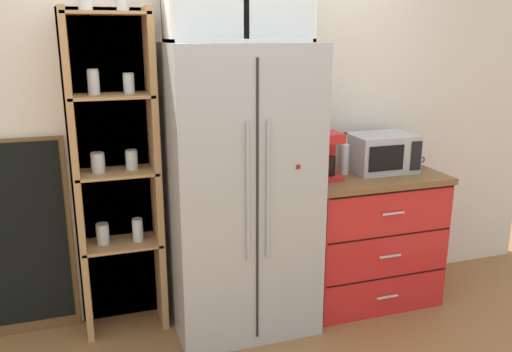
# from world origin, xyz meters

# --- Properties ---
(ground_plane) EXTENTS (10.77, 10.77, 0.00)m
(ground_plane) POSITION_xyz_m (0.00, 0.00, 0.00)
(ground_plane) COLOR olive
(wall_back_cream) EXTENTS (5.06, 0.10, 2.55)m
(wall_back_cream) POSITION_xyz_m (0.00, 0.40, 1.27)
(wall_back_cream) COLOR silver
(wall_back_cream) RESTS_ON ground
(refrigerator) EXTENTS (0.88, 0.67, 1.82)m
(refrigerator) POSITION_xyz_m (0.00, 0.02, 0.91)
(refrigerator) COLOR #ADAFB5
(refrigerator) RESTS_ON ground
(pantry_shelf_column) EXTENTS (0.55, 0.32, 2.11)m
(pantry_shelf_column) POSITION_xyz_m (-0.74, 0.28, 1.06)
(pantry_shelf_column) COLOR brown
(pantry_shelf_column) RESTS_ON ground
(counter_cabinet) EXTENTS (0.96, 0.61, 0.94)m
(counter_cabinet) POSITION_xyz_m (0.95, 0.06, 0.47)
(counter_cabinet) COLOR red
(counter_cabinet) RESTS_ON ground
(microwave) EXTENTS (0.44, 0.33, 0.26)m
(microwave) POSITION_xyz_m (1.05, 0.11, 1.07)
(microwave) COLOR #ADAFB5
(microwave) RESTS_ON counter_cabinet
(coffee_maker) EXTENTS (0.17, 0.20, 0.31)m
(coffee_maker) POSITION_xyz_m (0.60, 0.07, 1.09)
(coffee_maker) COLOR red
(coffee_maker) RESTS_ON counter_cabinet
(mug_navy) EXTENTS (0.12, 0.08, 0.08)m
(mug_navy) POSITION_xyz_m (1.36, 0.14, 0.98)
(mug_navy) COLOR navy
(mug_navy) RESTS_ON counter_cabinet
(bottle_clear) EXTENTS (0.06, 0.06, 0.29)m
(bottle_clear) POSITION_xyz_m (0.76, 0.11, 1.06)
(bottle_clear) COLOR silver
(bottle_clear) RESTS_ON counter_cabinet
(chalkboard_menu) EXTENTS (0.60, 0.04, 1.27)m
(chalkboard_menu) POSITION_xyz_m (-1.33, 0.33, 0.64)
(chalkboard_menu) COLOR brown
(chalkboard_menu) RESTS_ON ground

